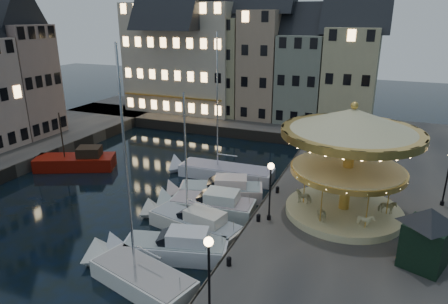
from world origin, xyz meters
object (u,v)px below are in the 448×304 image
at_px(motorboat_f, 221,172).
at_px(carousel, 351,143).
at_px(bollard_d, 293,166).
at_px(motorboat_e, 216,191).
at_px(red_fishing_boat, 77,162).
at_px(streetlamp_c, 309,132).
at_px(streetlamp_d, 448,171).
at_px(motorboat_b, 170,248).
at_px(bollard_b, 258,217).
at_px(motorboat_c, 191,223).
at_px(streetlamp_a, 209,266).
at_px(streetlamp_b, 270,183).
at_px(bollard_c, 277,189).
at_px(motorboat_d, 207,205).
at_px(ticket_kiosk, 428,227).
at_px(bollard_a, 229,261).
at_px(motorboat_a, 136,275).

distance_m(motorboat_f, carousel, 14.67).
bearing_deg(bollard_d, motorboat_e, -132.37).
bearing_deg(red_fishing_boat, streetlamp_c, 20.89).
distance_m(streetlamp_d, carousel, 8.31).
bearing_deg(motorboat_b, red_fishing_boat, 148.22).
relative_size(bollard_b, motorboat_c, 0.05).
relative_size(streetlamp_a, streetlamp_b, 1.00).
distance_m(bollard_c, motorboat_d, 5.68).
height_order(bollard_d, motorboat_d, motorboat_d).
xyz_separation_m(streetlamp_c, motorboat_b, (-5.13, -18.30, -3.38)).
xyz_separation_m(motorboat_b, red_fishing_boat, (-16.33, 10.11, 0.06)).
height_order(streetlamp_b, ticket_kiosk, streetlamp_b).
distance_m(bollard_a, red_fishing_boat, 23.74).
distance_m(streetlamp_a, motorboat_f, 20.39).
distance_m(streetlamp_c, red_fishing_boat, 23.20).
bearing_deg(streetlamp_c, bollard_d, -99.73).
xyz_separation_m(streetlamp_b, motorboat_f, (-7.26, 8.73, -3.49)).
relative_size(streetlamp_d, red_fishing_boat, 0.52).
bearing_deg(bollard_c, carousel, -18.51).
height_order(streetlamp_d, ticket_kiosk, streetlamp_d).
bearing_deg(red_fishing_boat, ticket_kiosk, -13.11).
height_order(motorboat_a, motorboat_b, motorboat_a).
relative_size(streetlamp_a, streetlamp_c, 1.00).
bearing_deg(bollard_b, motorboat_a, -123.87).
relative_size(carousel, ticket_kiosk, 2.27).
bearing_deg(ticket_kiosk, motorboat_f, 147.57).
height_order(motorboat_a, motorboat_f, motorboat_f).
height_order(streetlamp_c, bollard_b, streetlamp_c).
height_order(motorboat_c, motorboat_f, motorboat_f).
bearing_deg(ticket_kiosk, motorboat_a, -158.19).
bearing_deg(streetlamp_b, motorboat_a, -125.17).
height_order(bollard_b, motorboat_d, motorboat_d).
relative_size(bollard_d, red_fishing_boat, 0.07).
distance_m(streetlamp_c, bollard_d, 4.29).
relative_size(bollard_a, bollard_d, 1.00).
distance_m(bollard_d, motorboat_a, 18.61).
xyz_separation_m(bollard_c, carousel, (5.26, -1.76, 5.03)).
xyz_separation_m(streetlamp_a, motorboat_c, (-5.29, 8.57, -3.34)).
bearing_deg(motorboat_c, red_fishing_boat, 157.35).
bearing_deg(motorboat_f, bollard_d, 10.78).
distance_m(streetlamp_c, bollard_c, 9.34).
relative_size(streetlamp_c, motorboat_e, 0.53).
relative_size(streetlamp_b, bollard_d, 7.32).
height_order(streetlamp_b, motorboat_b, streetlamp_b).
bearing_deg(bollard_c, streetlamp_d, 11.86).
bearing_deg(bollard_b, motorboat_d, 156.18).
bearing_deg(motorboat_f, motorboat_a, -84.20).
bearing_deg(streetlamp_d, bollard_b, -147.78).
height_order(bollard_c, bollard_d, same).
bearing_deg(streetlamp_a, streetlamp_b, 90.00).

